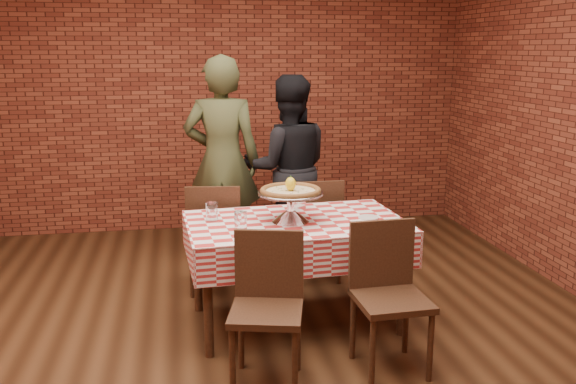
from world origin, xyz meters
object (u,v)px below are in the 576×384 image
(chair_far_left, at_px, (216,236))
(chair_far_right, at_px, (314,228))
(table, at_px, (295,273))
(diner_olive, at_px, (222,162))
(chair_near_right, at_px, (392,301))
(condiment_caddy, at_px, (297,199))
(pizza, at_px, (291,192))
(pizza_stand, at_px, (291,207))
(diner_black, at_px, (288,168))
(water_glass_right, at_px, (212,212))
(chair_near_left, at_px, (266,314))
(water_glass_left, at_px, (241,221))

(chair_far_left, bearing_deg, chair_far_right, -165.98)
(table, bearing_deg, diner_olive, 106.28)
(chair_near_right, relative_size, diner_olive, 0.48)
(condiment_caddy, xyz_separation_m, chair_near_right, (0.37, -1.07, -0.38))
(chair_far_right, bearing_deg, chair_far_left, 6.95)
(condiment_caddy, relative_size, chair_near_right, 0.16)
(condiment_caddy, height_order, chair_far_right, condiment_caddy)
(pizza, bearing_deg, pizza_stand, 0.00)
(pizza, bearing_deg, diner_black, 80.61)
(water_glass_right, bearing_deg, chair_near_left, -74.36)
(chair_near_right, bearing_deg, pizza, 120.66)
(water_glass_left, distance_m, chair_near_right, 1.09)
(condiment_caddy, distance_m, chair_near_left, 1.24)
(pizza, relative_size, chair_near_left, 0.47)
(chair_near_left, bearing_deg, condiment_caddy, 84.24)
(chair_far_left, height_order, diner_olive, diner_olive)
(pizza, height_order, diner_black, diner_black)
(pizza, relative_size, diner_black, 0.25)
(table, xyz_separation_m, chair_near_left, (-0.32, -0.79, 0.07))
(water_glass_left, bearing_deg, pizza_stand, 24.16)
(diner_olive, distance_m, diner_black, 0.61)
(chair_near_left, bearing_deg, water_glass_left, 111.00)
(pizza_stand, relative_size, condiment_caddy, 3.29)
(table, xyz_separation_m, diner_olive, (-0.40, 1.38, 0.56))
(water_glass_left, bearing_deg, chair_far_right, 54.44)
(water_glass_right, height_order, chair_near_left, same)
(diner_olive, bearing_deg, table, 116.44)
(pizza, xyz_separation_m, chair_near_right, (0.48, -0.74, -0.52))
(chair_near_left, bearing_deg, chair_near_right, 16.59)
(condiment_caddy, relative_size, diner_black, 0.08)
(pizza, xyz_separation_m, chair_near_left, (-0.28, -0.78, -0.53))
(table, relative_size, chair_near_left, 1.66)
(chair_far_left, distance_m, diner_black, 1.06)
(pizza, bearing_deg, water_glass_right, 167.93)
(diner_olive, bearing_deg, chair_near_right, 121.79)
(chair_near_left, bearing_deg, diner_olive, 105.98)
(chair_near_left, distance_m, diner_olive, 2.22)
(pizza, xyz_separation_m, water_glass_left, (-0.36, -0.16, -0.15))
(chair_far_right, relative_size, diner_olive, 0.47)
(pizza_stand, relative_size, diner_black, 0.27)
(table, height_order, water_glass_right, water_glass_right)
(pizza_stand, xyz_separation_m, water_glass_right, (-0.53, 0.11, -0.04))
(table, bearing_deg, water_glass_right, 170.00)
(pizza, distance_m, water_glass_left, 0.42)
(water_glass_left, distance_m, chair_far_right, 1.29)
(pizza, relative_size, water_glass_right, 3.23)
(water_glass_left, relative_size, condiment_caddy, 0.92)
(chair_far_left, bearing_deg, water_glass_right, 92.29)
(pizza, height_order, chair_near_left, pizza)
(pizza_stand, bearing_deg, water_glass_right, 167.93)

